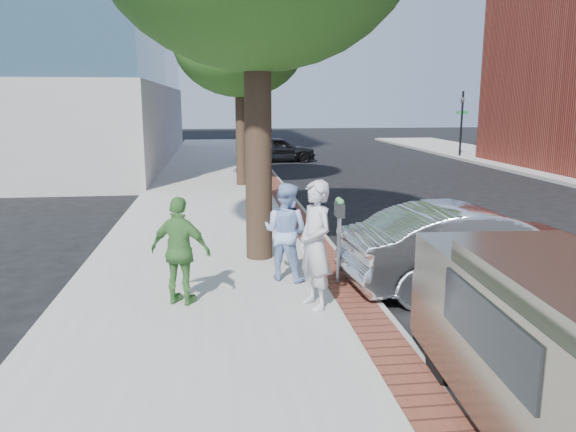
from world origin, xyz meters
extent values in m
plane|color=black|center=(0.00, 0.00, 0.00)|extent=(120.00, 120.00, 0.00)
cube|color=#9E9991|center=(-1.50, 8.00, 0.07)|extent=(5.00, 60.00, 0.15)
cube|color=brown|center=(0.70, 8.00, 0.15)|extent=(0.60, 60.00, 0.01)
cube|color=gray|center=(1.05, 8.00, 0.07)|extent=(0.10, 60.00, 0.15)
cylinder|color=black|center=(0.90, 22.00, 1.90)|extent=(0.12, 0.12, 3.80)
imported|color=black|center=(0.90, 22.00, 3.00)|extent=(0.18, 0.15, 0.90)
cube|color=#1E7238|center=(0.90, 22.00, 2.60)|extent=(0.70, 0.03, 0.18)
cylinder|color=black|center=(12.50, 22.00, 1.90)|extent=(0.12, 0.12, 3.80)
imported|color=black|center=(12.50, 22.00, 3.00)|extent=(0.18, 0.15, 0.90)
cube|color=#1E7238|center=(12.50, 22.00, 2.60)|extent=(0.70, 0.03, 0.18)
cylinder|color=black|center=(-0.60, 1.90, 2.35)|extent=(0.52, 0.52, 4.40)
cylinder|color=black|center=(-0.50, 12.00, 2.08)|extent=(0.40, 0.40, 3.85)
ellipsoid|color=#204313|center=(-0.50, 12.00, 5.32)|extent=(4.80, 4.80, 3.94)
cylinder|color=gray|center=(0.63, 0.14, 0.72)|extent=(0.07, 0.07, 1.15)
cube|color=#2D3030|center=(0.63, 0.05, 1.42)|extent=(0.12, 0.14, 0.24)
cube|color=#2D3030|center=(0.63, 0.23, 1.42)|extent=(0.12, 0.14, 0.24)
sphere|color=#3F8C4C|center=(0.63, 0.05, 1.57)|extent=(0.11, 0.11, 0.11)
sphere|color=#3F8C4C|center=(0.63, 0.23, 1.57)|extent=(0.11, 0.11, 0.11)
imported|color=#B7B8BD|center=(0.02, -0.99, 1.12)|extent=(0.67, 0.82, 1.94)
imported|color=#95B3E6|center=(-0.25, 0.44, 1.00)|extent=(1.04, 0.99, 1.70)
imported|color=#45813B|center=(-1.98, -0.59, 0.98)|extent=(1.06, 0.77, 1.67)
imported|color=silver|center=(2.94, -0.12, 0.74)|extent=(4.62, 1.92, 1.48)
imported|color=black|center=(1.89, 21.35, 0.69)|extent=(4.07, 1.73, 1.37)
cube|color=gray|center=(1.93, -2.82, 0.70)|extent=(1.85, 0.99, 0.78)
cylinder|color=black|center=(1.10, -3.30, 0.31)|extent=(0.25, 0.64, 0.62)
cube|color=black|center=(0.88, -4.61, 1.27)|extent=(0.14, 1.95, 0.54)
cube|color=black|center=(1.95, -2.38, 1.02)|extent=(1.56, 0.12, 0.39)
camera|label=1|loc=(-1.39, -8.95, 3.21)|focal=35.00mm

